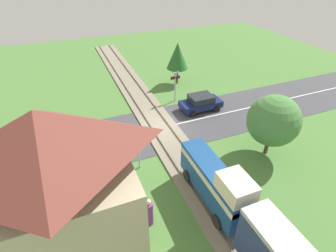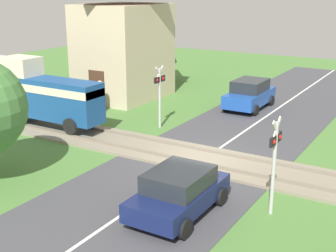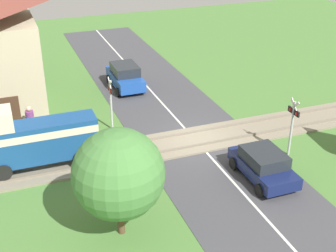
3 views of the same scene
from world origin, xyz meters
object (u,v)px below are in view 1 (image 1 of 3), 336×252
at_px(car_far_side, 45,157).
at_px(pedestrian_by_station, 149,213).
at_px(car_near_crossing, 201,102).
at_px(crossing_signal_east_approach, 138,144).
at_px(station_building, 64,207).
at_px(crossing_signal_west_approach, 175,82).

distance_m(car_far_side, pedestrian_by_station, 8.40).
distance_m(car_near_crossing, car_far_side, 13.50).
distance_m(car_near_crossing, pedestrian_by_station, 12.70).
relative_size(crossing_signal_east_approach, station_building, 0.37).
relative_size(crossing_signal_west_approach, crossing_signal_east_approach, 1.00).
bearing_deg(crossing_signal_east_approach, car_far_side, -22.97).
bearing_deg(pedestrian_by_station, car_near_crossing, -130.44).
xyz_separation_m(station_building, pedestrian_by_station, (-3.60, -0.97, -3.25)).
bearing_deg(car_far_side, pedestrian_by_station, 126.11).
relative_size(station_building, pedestrian_by_station, 4.68).
height_order(car_near_crossing, car_far_side, car_far_side).
height_order(crossing_signal_east_approach, station_building, station_building).
height_order(car_far_side, station_building, station_building).
bearing_deg(pedestrian_by_station, station_building, 15.02).
height_order(crossing_signal_east_approach, pedestrian_by_station, crossing_signal_east_approach).
bearing_deg(car_far_side, station_building, 99.86).
bearing_deg(station_building, crossing_signal_west_approach, -128.40).
height_order(car_near_crossing, pedestrian_by_station, pedestrian_by_station).
xyz_separation_m(crossing_signal_west_approach, station_building, (10.36, 13.07, 2.09)).
bearing_deg(crossing_signal_west_approach, pedestrian_by_station, 60.83).
bearing_deg(crossing_signal_east_approach, car_near_crossing, -144.49).
xyz_separation_m(car_near_crossing, crossing_signal_east_approach, (7.45, 5.32, 1.21)).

